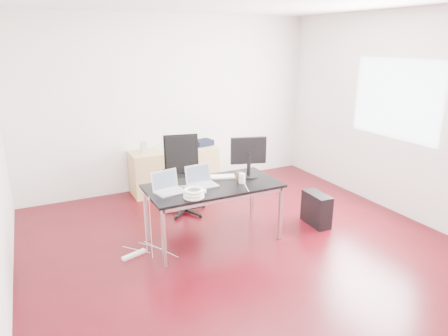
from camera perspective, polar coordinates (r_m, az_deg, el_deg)
name	(u,v)px	position (r m, az deg, el deg)	size (l,w,h in m)	color
room_shell	(249,133)	(4.44, 3.57, 4.95)	(5.00, 5.00, 5.00)	#3A060C
desk	(213,189)	(4.82, -1.56, -3.00)	(1.60, 0.80, 0.73)	black
office_chair	(183,171)	(5.74, -5.84, -0.41)	(0.57, 0.59, 1.08)	black
filing_cabinet_left	(147,174)	(6.51, -10.89, -0.81)	(0.50, 0.50, 0.70)	tan
filing_cabinet_right	(200,166)	(6.79, -3.43, 0.26)	(0.50, 0.50, 0.70)	tan
pc_tower	(316,209)	(5.54, 13.06, -5.73)	(0.20, 0.45, 0.44)	black
wastebasket	(170,182)	(6.69, -7.74, -2.03)	(0.24, 0.24, 0.28)	black
power_strip	(134,255)	(4.84, -12.74, -11.98)	(0.30, 0.06, 0.04)	white
laptop_left	(168,187)	(4.60, -7.98, -2.73)	(0.37, 0.31, 0.23)	silver
laptop_right	(201,181)	(4.77, -3.27, -1.84)	(0.35, 0.28, 0.23)	silver
monitor	(248,155)	(5.02, 3.50, 1.89)	(0.45, 0.26, 0.51)	black
keyboard	(217,177)	(5.04, -0.96, -1.28)	(0.44, 0.14, 0.02)	white
cup_white	(242,178)	(4.84, 2.57, -1.47)	(0.08, 0.08, 0.12)	white
cup_brown	(239,176)	(4.96, 2.22, -1.14)	(0.08, 0.08, 0.10)	brown
cable_coil	(194,194)	(4.39, -4.36, -3.66)	(0.24, 0.24, 0.11)	white
power_adapter	(203,191)	(4.56, -3.00, -3.32)	(0.07, 0.07, 0.03)	white
speaker	(144,148)	(6.37, -11.38, 2.88)	(0.09, 0.08, 0.18)	#9E9E9E
navy_garment	(203,143)	(6.75, -3.02, 3.65)	(0.30, 0.24, 0.09)	black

